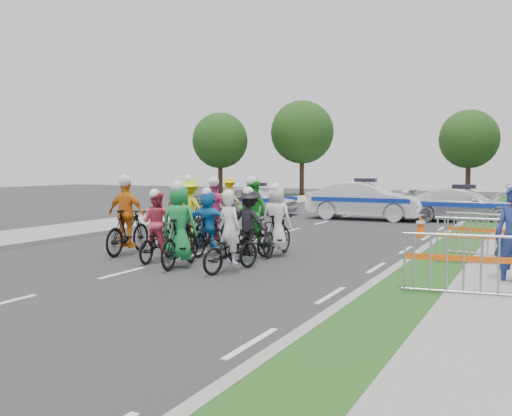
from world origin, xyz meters
The scene contains 28 objects.
ground centered at (0.00, 0.00, 0.00)m, with size 90.00×90.00×0.00m, color #28282B.
curb_right centered at (5.10, 5.00, 0.06)m, with size 0.20×60.00×0.12m, color gray.
grass_strip centered at (5.80, 5.00, 0.06)m, with size 1.20×60.00×0.11m, color #1D4917.
sidewalk_left centered at (-6.50, 5.00, 0.07)m, with size 3.00×60.00×0.13m, color gray.
rider_0 centered at (1.93, 1.21, 0.58)m, with size 0.94×1.81×1.76m.
rider_1 centered at (0.67, 1.16, 0.75)m, with size 0.88×1.89×1.93m.
rider_2 centered at (-0.29, 1.62, 0.64)m, with size 0.79×1.74×1.72m.
rider_3 centered at (-1.57, 2.10, 0.77)m, with size 1.06×1.98×2.03m.
rider_4 centered at (1.62, 2.70, 0.69)m, with size 1.05×1.79×1.76m.
rider_5 centered at (0.34, 2.90, 0.73)m, with size 1.37×1.64×1.71m.
rider_6 centered at (-0.92, 3.37, 0.60)m, with size 0.62×1.78×1.81m.
rider_7 centered at (1.91, 3.61, 0.71)m, with size 0.78×1.75×1.83m.
rider_8 centered at (1.06, 3.95, 0.74)m, with size 0.86×1.99×2.00m.
rider_9 centered at (-0.32, 4.35, 0.75)m, with size 1.04×1.93×1.95m.
rider_10 centered at (-1.25, 4.48, 0.77)m, with size 1.15×2.01×1.99m.
police_car_0 centered at (-4.15, 14.54, 0.66)m, with size 1.57×3.90×1.33m, color silver.
police_car_1 centered at (1.14, 14.22, 0.79)m, with size 1.68×4.82×1.59m, color silver.
police_car_2 centered at (4.99, 14.98, 0.68)m, with size 1.90×4.67×1.36m, color silver.
marshal_hiviz centered at (-5.04, 13.51, 0.86)m, with size 1.12×0.64×1.73m, color yellow.
barrier_0 centered at (6.70, 0.60, 0.56)m, with size 2.00×0.50×1.12m, color #A5A8AD, non-canonical shape.
barrier_1 centered at (6.70, 3.92, 0.56)m, with size 2.00×0.50×1.12m, color #A5A8AD, non-canonical shape.
barrier_2 centered at (6.70, 5.23, 0.56)m, with size 2.00×0.50×1.12m, color #A5A8AD, non-canonical shape.
cone_0 centered at (4.36, 9.31, 0.34)m, with size 0.40×0.40×0.70m.
cone_1 centered at (6.84, 13.13, 0.34)m, with size 0.40×0.40×0.70m.
parked_bike centered at (-6.10, 11.92, 0.48)m, with size 0.64×1.84×0.97m, color black.
tree_0 centered at (-14.00, 28.00, 4.19)m, with size 4.20×4.20×6.30m.
tree_3 centered at (-9.00, 32.00, 4.89)m, with size 4.90×4.90×7.35m.
tree_4 centered at (3.00, 34.00, 4.19)m, with size 4.20×4.20×6.30m.
Camera 1 is at (7.83, -9.28, 2.23)m, focal length 40.00 mm.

